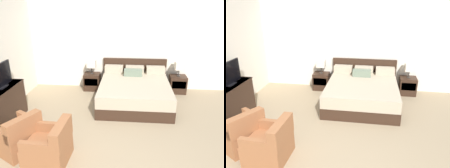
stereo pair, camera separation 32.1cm
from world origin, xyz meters
The scene contains 10 objects.
wall_back centered at (0.00, 3.78, 1.32)m, with size 6.49×0.06×2.64m, color silver.
bed centered at (0.50, 2.72, 0.31)m, with size 1.89×2.08×0.96m.
nightstand_left centered at (-0.79, 3.48, 0.26)m, with size 0.47×0.41×0.51m.
nightstand_right centered at (1.78, 3.48, 0.26)m, with size 0.47×0.41×0.51m.
table_lamp_left centered at (-0.79, 3.48, 0.82)m, with size 0.26×0.26×0.42m.
table_lamp_right centered at (1.78, 3.48, 0.82)m, with size 0.26×0.26×0.42m.
dresser centered at (-2.39, 1.37, 0.43)m, with size 0.46×1.24×0.84m.
tv centered at (-2.39, 1.44, 1.09)m, with size 0.18×0.82×0.52m.
armchair_by_window centered at (-1.63, 0.47, 0.28)m, with size 0.93×0.93×0.76m.
armchair_companion centered at (-0.94, 0.23, 0.28)m, with size 0.72×0.71×0.76m.
Camera 1 is at (0.37, -2.71, 2.62)m, focal length 35.00 mm.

